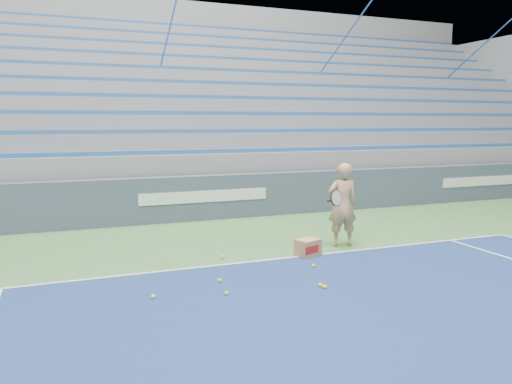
% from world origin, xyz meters
% --- Properties ---
extents(sponsor_barrier, '(30.00, 0.32, 1.10)m').
position_xyz_m(sponsor_barrier, '(0.00, 15.88, 0.55)').
color(sponsor_barrier, '#3F4A60').
rests_on(sponsor_barrier, ground).
extents(bleachers, '(31.00, 9.15, 7.30)m').
position_xyz_m(bleachers, '(0.00, 21.60, 2.36)').
color(bleachers, gray).
rests_on(bleachers, ground).
extents(tennis_player, '(0.93, 0.86, 1.63)m').
position_xyz_m(tennis_player, '(1.82, 12.34, 0.82)').
color(tennis_player, tan).
rests_on(tennis_player, ground).
extents(ball_box, '(0.50, 0.44, 0.31)m').
position_xyz_m(ball_box, '(0.87, 11.90, 0.16)').
color(ball_box, '#AB7A52').
rests_on(ball_box, ground).
extents(tennis_ball_0, '(0.07, 0.07, 0.07)m').
position_xyz_m(tennis_ball_0, '(0.25, 10.28, 0.03)').
color(tennis_ball_0, '#CAEC30').
rests_on(tennis_ball_0, ground).
extents(tennis_ball_1, '(0.07, 0.07, 0.07)m').
position_xyz_m(tennis_ball_1, '(0.78, 11.90, 0.03)').
color(tennis_ball_1, '#CAEC30').
rests_on(tennis_ball_1, ground).
extents(tennis_ball_2, '(0.07, 0.07, 0.07)m').
position_xyz_m(tennis_ball_2, '(0.61, 11.20, 0.03)').
color(tennis_ball_2, '#CAEC30').
rests_on(tennis_ball_2, ground).
extents(tennis_ball_3, '(0.07, 0.07, 0.07)m').
position_xyz_m(tennis_ball_3, '(-2.13, 10.68, 0.03)').
color(tennis_ball_3, '#CAEC30').
rests_on(tennis_ball_3, ground).
extents(tennis_ball_4, '(0.07, 0.07, 0.07)m').
position_xyz_m(tennis_ball_4, '(-1.15, 10.45, 0.03)').
color(tennis_ball_4, '#CAEC30').
rests_on(tennis_ball_4, ground).
extents(tennis_ball_5, '(0.07, 0.07, 0.07)m').
position_xyz_m(tennis_ball_5, '(0.27, 10.20, 0.03)').
color(tennis_ball_5, '#CAEC30').
rests_on(tennis_ball_5, ground).
extents(tennis_ball_6, '(0.07, 0.07, 0.07)m').
position_xyz_m(tennis_ball_6, '(-0.63, 12.26, 0.03)').
color(tennis_ball_6, '#CAEC30').
rests_on(tennis_ball_6, ground).
extents(tennis_ball_7, '(0.07, 0.07, 0.07)m').
position_xyz_m(tennis_ball_7, '(-1.07, 11.02, 0.03)').
color(tennis_ball_7, '#CAEC30').
rests_on(tennis_ball_7, ground).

